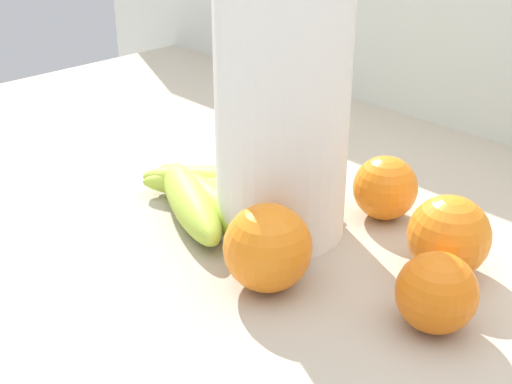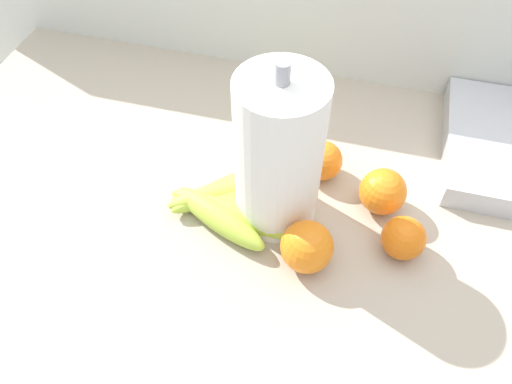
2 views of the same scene
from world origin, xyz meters
name	(u,v)px [view 2 (image 2 of 2)]	position (x,y,z in m)	size (l,w,h in m)	color
counter	(391,361)	(0.00, 0.00, 0.46)	(1.85, 0.73, 0.92)	#ADA08C
wall_back	(423,174)	(0.00, 0.40, 0.65)	(2.25, 0.06, 1.30)	silver
banana_bunch	(228,203)	(-0.35, -0.02, 0.93)	(0.22, 0.21, 0.04)	#ABCA3F
orange_back_right	(404,238)	(-0.08, -0.03, 0.95)	(0.07, 0.07, 0.07)	orange
orange_right	(307,247)	(-0.21, -0.08, 0.95)	(0.08, 0.08, 0.08)	orange
orange_back_left	(383,192)	(-0.12, 0.05, 0.95)	(0.07, 0.07, 0.07)	orange
orange_far_right	(323,161)	(-0.22, 0.10, 0.95)	(0.07, 0.07, 0.07)	orange
paper_towel_roll	(279,155)	(-0.28, 0.00, 1.04)	(0.13, 0.13, 0.29)	white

